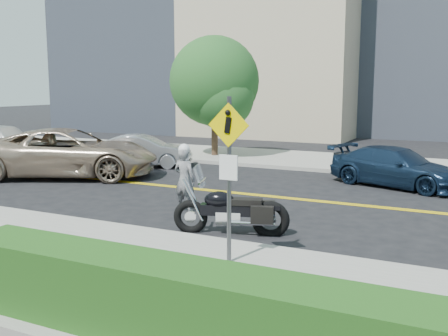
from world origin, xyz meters
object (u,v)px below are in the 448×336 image
pedestrian_sign (229,164)px  parked_car_white (4,139)px  suv (69,153)px  parked_car_blue (396,167)px  parked_car_silver (142,151)px  motorcyclist (184,178)px  motorcycle (231,200)px

pedestrian_sign → parked_car_white: 19.85m
suv → parked_car_blue: suv is taller
suv → pedestrian_sign: bearing=-148.1°
parked_car_white → parked_car_silver: bearing=-88.7°
motorcyclist → suv: (-6.54, 2.74, -0.02)m
suv → parked_car_white: suv is taller
suv → parked_car_white: size_ratio=1.49×
motorcycle → parked_car_silver: bearing=118.2°
parked_car_silver → parked_car_blue: 10.05m
parked_car_silver → suv: bearing=138.6°
pedestrian_sign → parked_car_blue: (1.52, 9.68, -1.31)m
motorcycle → parked_car_silver: 10.50m
pedestrian_sign → parked_car_silver: size_ratio=0.75×
parked_car_blue → parked_car_silver: bearing=110.5°
pedestrian_sign → motorcycle: (-0.98, 2.16, -1.18)m
pedestrian_sign → motorcycle: bearing=114.4°
pedestrian_sign → suv: (-9.56, 6.28, -1.07)m
parked_car_white → parked_car_blue: size_ratio=0.96×
pedestrian_sign → parked_car_silver: bearing=132.1°
motorcyclist → parked_car_white: (-14.10, 6.43, -0.17)m
motorcycle → parked_car_silver: (-7.56, 7.29, -0.12)m
motorcyclist → motorcycle: 2.48m
motorcyclist → pedestrian_sign: bearing=133.5°
motorcycle → suv: suv is taller
motorcycle → suv: 9.53m
motorcyclist → parked_car_white: size_ratio=0.42×
motorcyclist → parked_car_silver: size_ratio=0.46×
parked_car_blue → motorcyclist: bearing=162.7°
parked_car_blue → suv: bearing=126.2°
motorcycle → suv: size_ratio=0.40×
motorcyclist → suv: bearing=-19.7°
suv → parked_car_blue: (11.08, 3.39, -0.24)m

